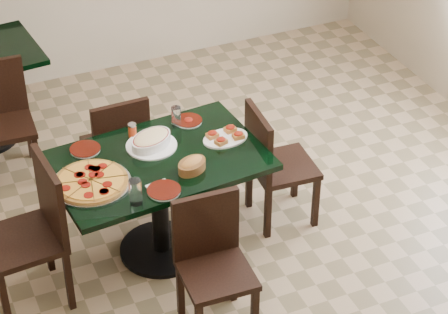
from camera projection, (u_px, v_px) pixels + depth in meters
name	position (u px, v px, depth m)	size (l,w,h in m)	color
floor	(227.00, 258.00, 5.75)	(5.50, 5.50, 0.00)	#8A704F
main_table	(158.00, 182.00, 5.49)	(1.38, 0.95, 0.75)	black
chair_far	(118.00, 144.00, 5.99)	(0.41, 0.41, 0.86)	black
chair_near	(212.00, 257.00, 5.05)	(0.42, 0.42, 0.86)	black
chair_right	(272.00, 160.00, 5.81)	(0.44, 0.44, 0.88)	black
chair_left	(35.00, 226.00, 5.17)	(0.49, 0.49, 0.97)	black
back_chair_near	(2.00, 113.00, 6.30)	(0.43, 0.43, 0.87)	black
pepperoni_pizza	(91.00, 182.00, 5.16)	(0.47, 0.47, 0.04)	#BCBCC3
lasagna_casserole	(151.00, 140.00, 5.46)	(0.35, 0.32, 0.09)	white
bread_basket	(192.00, 165.00, 5.26)	(0.24, 0.21, 0.09)	brown
bruschetta_platter	(225.00, 136.00, 5.54)	(0.32, 0.23, 0.05)	white
side_plate_near	(164.00, 190.00, 5.11)	(0.20, 0.20, 0.02)	white
side_plate_far_r	(189.00, 121.00, 5.72)	(0.18, 0.18, 0.03)	white
side_plate_far_l	(85.00, 149.00, 5.45)	(0.19, 0.19, 0.02)	white
napkin_setting	(161.00, 188.00, 5.14)	(0.16, 0.16, 0.01)	white
water_glass_a	(176.00, 116.00, 5.65)	(0.06, 0.06, 0.13)	white
water_glass_b	(135.00, 192.00, 4.98)	(0.08, 0.08, 0.16)	white
pepper_shaker	(132.00, 130.00, 5.56)	(0.05, 0.05, 0.09)	red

